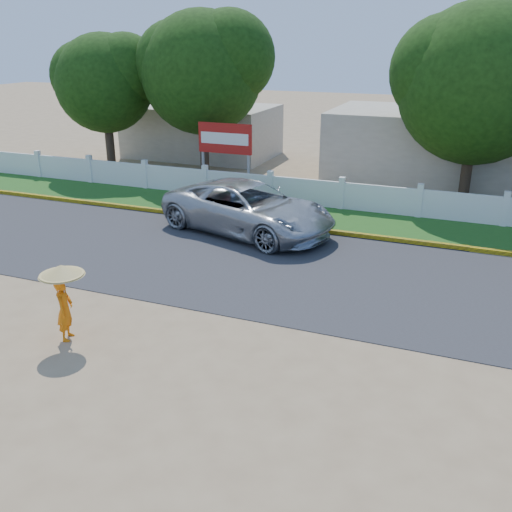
{
  "coord_description": "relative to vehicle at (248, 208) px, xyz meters",
  "views": [
    {
      "loc": [
        4.91,
        -10.42,
        6.47
      ],
      "look_at": [
        0.0,
        2.0,
        1.3
      ],
      "focal_mm": 40.0,
      "sensor_mm": 36.0,
      "label": 1
    }
  ],
  "objects": [
    {
      "name": "tree_row",
      "position": [
        6.03,
        7.15,
        3.86
      ],
      "size": [
        34.12,
        6.49,
        8.01
      ],
      "color": "#473828",
      "rests_on": "ground"
    },
    {
      "name": "building_near",
      "position": [
        5.35,
        10.79,
        0.73
      ],
      "size": [
        10.0,
        6.0,
        3.2
      ],
      "primitive_type": "cube",
      "color": "#B7AD99",
      "rests_on": "ground"
    },
    {
      "name": "curb",
      "position": [
        2.35,
        0.84,
        -0.79
      ],
      "size": [
        40.0,
        0.18,
        0.16
      ],
      "primitive_type": "cube",
      "color": "yellow",
      "rests_on": "ground"
    },
    {
      "name": "road",
      "position": [
        2.35,
        -2.71,
        -0.86
      ],
      "size": [
        60.0,
        7.0,
        0.02
      ],
      "primitive_type": "cube",
      "color": "#38383A",
      "rests_on": "ground"
    },
    {
      "name": "monk_with_parasol",
      "position": [
        -0.94,
        -8.52,
        0.31
      ],
      "size": [
        1.0,
        1.0,
        1.82
      ],
      "color": "orange",
      "rests_on": "ground"
    },
    {
      "name": "ground",
      "position": [
        2.35,
        -7.21,
        -0.87
      ],
      "size": [
        120.0,
        120.0,
        0.0
      ],
      "primitive_type": "plane",
      "color": "#9E8460",
      "rests_on": "ground"
    },
    {
      "name": "building_far",
      "position": [
        -7.65,
        11.79,
        0.53
      ],
      "size": [
        8.0,
        5.0,
        2.8
      ],
      "primitive_type": "cube",
      "color": "#B7AD99",
      "rests_on": "ground"
    },
    {
      "name": "fence",
      "position": [
        2.35,
        3.99,
        -0.32
      ],
      "size": [
        40.0,
        0.1,
        1.1
      ],
      "primitive_type": "cube",
      "color": "silver",
      "rests_on": "ground"
    },
    {
      "name": "billboard",
      "position": [
        -3.18,
        5.09,
        1.27
      ],
      "size": [
        2.5,
        0.13,
        2.95
      ],
      "color": "gray",
      "rests_on": "ground"
    },
    {
      "name": "vehicle",
      "position": [
        0.0,
        0.0,
        0.0
      ],
      "size": [
        6.84,
        4.54,
        1.74
      ],
      "primitive_type": "imported",
      "rotation": [
        0.0,
        0.0,
        1.29
      ],
      "color": "#A8ACB0",
      "rests_on": "ground"
    },
    {
      "name": "grass_verge",
      "position": [
        2.35,
        2.54,
        -0.86
      ],
      "size": [
        60.0,
        3.5,
        0.03
      ],
      "primitive_type": "cube",
      "color": "#2D601E",
      "rests_on": "ground"
    }
  ]
}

